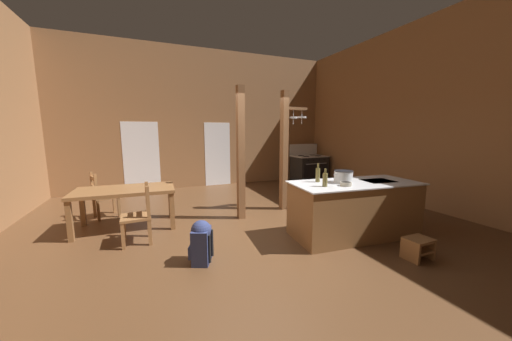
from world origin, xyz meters
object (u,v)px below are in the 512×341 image
Objects in this scene: bottle_short_on_counter at (318,175)px; dining_table at (125,193)px; stockpot_on_counter at (343,177)px; stove_range at (309,169)px; kitchen_island at (354,209)px; mixing_bowl_on_counter at (346,184)px; bottle_tall_on_counter at (325,179)px; ladderback_chair_by_post at (103,196)px; ladderback_chair_near_window at (139,215)px; backpack at (201,240)px; step_stool at (418,247)px.

dining_table is at bearing 152.43° from bottle_short_on_counter.
stockpot_on_counter is (3.43, -1.81, 0.38)m from dining_table.
bottle_short_on_counter is (-2.51, -4.00, 0.57)m from stove_range.
kitchen_island is 0.61m from stockpot_on_counter.
bottle_short_on_counter is (-0.22, 0.44, 0.09)m from mixing_bowl_on_counter.
bottle_tall_on_counter reaches higher than dining_table.
stove_range is at bearing 14.53° from ladderback_chair_by_post.
kitchen_island is at bearing -17.52° from ladderback_chair_near_window.
stockpot_on_counter reaches higher than ladderback_chair_by_post.
stove_range is at bearing 30.96° from ladderback_chair_near_window.
bottle_tall_on_counter is at bearing -163.47° from stockpot_on_counter.
ladderback_chair_near_window is at bearing 162.48° from kitchen_island.
kitchen_island is 3.56m from ladderback_chair_near_window.
ladderback_chair_by_post is 1.59× the size of backpack.
backpack is at bearing -136.98° from stove_range.
dining_table is 9.76× the size of mixing_bowl_on_counter.
ladderback_chair_by_post is 2.99× the size of bottle_short_on_counter.
bottle_tall_on_counter reaches higher than backpack.
dining_table is (-3.64, 1.87, 0.19)m from kitchen_island.
step_stool is at bearing -20.38° from backpack.
kitchen_island is 7.89× the size of bottle_tall_on_counter.
dining_table is at bearing 106.97° from ladderback_chair_near_window.
ladderback_chair_near_window is 5.36× the size of mixing_bowl_on_counter.
step_stool is at bearing -36.80° from dining_table.
kitchen_island is 2.61m from backpack.
dining_table is (-3.87, 2.90, 0.47)m from step_stool.
dining_table is at bearing 143.20° from step_stool.
ladderback_chair_near_window is 3.00m from bottle_short_on_counter.
stockpot_on_counter is (-0.44, 1.08, 0.85)m from step_stool.
mixing_bowl_on_counter reaches higher than ladderback_chair_near_window.
ladderback_chair_near_window is at bearing 157.88° from mixing_bowl_on_counter.
bottle_short_on_counter reaches higher than step_stool.
stockpot_on_counter reaches higher than ladderback_chair_near_window.
backpack is at bearing -60.16° from ladderback_chair_by_post.
stove_range is at bearing 58.90° from bottle_tall_on_counter.
mixing_bowl_on_counter is 0.36m from bottle_tall_on_counter.
backpack is (1.53, -2.67, -0.14)m from ladderback_chair_by_post.
bottle_short_on_counter is at bearing 154.53° from kitchen_island.
bottle_tall_on_counter is at bearing -121.10° from stove_range.
backpack is 3.37× the size of mixing_bowl_on_counter.
dining_table is (-5.58, -2.40, 0.17)m from stove_range.
stove_range reaches higher than ladderback_chair_near_window.
mixing_bowl_on_counter is (3.29, -2.04, 0.31)m from dining_table.
ladderback_chair_near_window reaches higher than kitchen_island.
ladderback_chair_near_window is 1.00× the size of ladderback_chair_by_post.
stove_range is 4.66× the size of bottle_tall_on_counter.
ladderback_chair_by_post is 4.47m from bottle_tall_on_counter.
stove_range reaches higher than bottle_short_on_counter.
dining_table is at bearing -156.75° from stove_range.
step_stool is 1.15× the size of bottle_short_on_counter.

